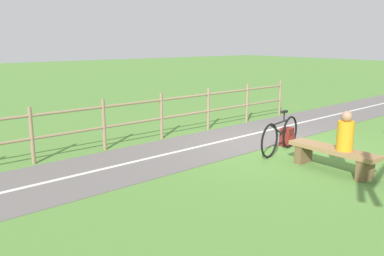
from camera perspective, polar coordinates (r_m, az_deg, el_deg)
ground_plane at (r=9.85m, az=11.74°, el=-2.39°), size 80.00×80.00×0.00m
paved_path at (r=8.08m, az=-11.93°, el=-5.61°), size 4.50×36.07×0.02m
path_centre_line at (r=8.08m, az=-11.94°, el=-5.54°), size 2.15×31.94×0.00m
bench at (r=8.20m, az=19.18°, el=-3.56°), size 1.78×0.44×0.45m
person_seated at (r=7.98m, az=20.77°, el=-0.68°), size 0.30×0.30×0.74m
bicycle at (r=9.16m, az=12.30°, el=-1.00°), size 0.50×1.73×0.92m
backpack at (r=9.82m, az=13.21°, el=-1.24°), size 0.33×0.35×0.43m
fence_roadside at (r=8.96m, az=-16.83°, el=0.37°), size 0.89×14.59×1.17m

